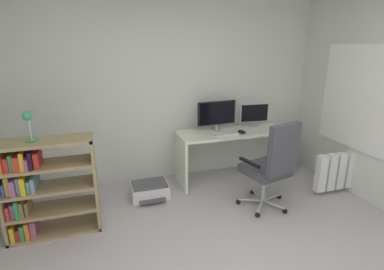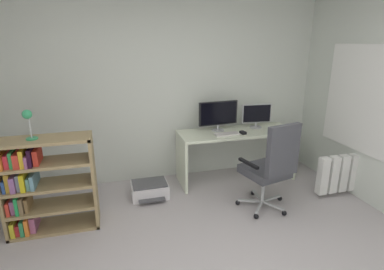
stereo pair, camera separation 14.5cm
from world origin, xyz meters
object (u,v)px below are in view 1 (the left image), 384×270
object	(u,v)px
desk	(235,143)
keyboard	(226,134)
monitor_secondary	(254,114)
printer	(150,190)
monitor_main	(217,114)
computer_mouse	(242,132)
radiator	(344,170)
bookshelf	(40,188)
desk_lamp	(28,121)
office_chair	(272,164)

from	to	relation	value
desk	keyboard	size ratio (longest dim) A/B	4.96
monitor_secondary	printer	bearing A→B (deg)	-169.62
desk	monitor_main	bearing A→B (deg)	159.34
desk	computer_mouse	size ratio (longest dim) A/B	16.87
computer_mouse	monitor_main	bearing A→B (deg)	131.03
monitor_secondary	radiator	bearing A→B (deg)	-46.74
bookshelf	monitor_main	bearing A→B (deg)	17.80
desk	monitor_secondary	world-z (taller)	monitor_secondary
keyboard	bookshelf	bearing A→B (deg)	-170.86
monitor_secondary	keyboard	xyz separation A→B (m)	(-0.55, -0.23, -0.19)
keyboard	desk	bearing A→B (deg)	28.28
computer_mouse	desk_lamp	size ratio (longest dim) A/B	0.33
radiator	keyboard	bearing A→B (deg)	153.55
bookshelf	printer	world-z (taller)	bookshelf
computer_mouse	printer	bearing A→B (deg)	174.31
monitor_main	desk_lamp	distance (m)	2.39
monitor_secondary	printer	xyz separation A→B (m)	(-1.65, -0.30, -0.84)
desk	keyboard	bearing A→B (deg)	-148.67
desk	printer	world-z (taller)	desk
desk_lamp	computer_mouse	bearing A→B (deg)	10.71
office_chair	radiator	distance (m)	1.24
keyboard	bookshelf	size ratio (longest dim) A/B	0.33
keyboard	printer	bearing A→B (deg)	-179.11
office_chair	bookshelf	distance (m)	2.56
keyboard	computer_mouse	bearing A→B (deg)	-6.73
keyboard	monitor_secondary	bearing A→B (deg)	19.30
printer	monitor_main	bearing A→B (deg)	16.02
computer_mouse	office_chair	world-z (taller)	office_chair
keyboard	bookshelf	distance (m)	2.36
desk	office_chair	size ratio (longest dim) A/B	1.51
computer_mouse	office_chair	xyz separation A→B (m)	(0.00, -0.80, -0.16)
printer	radiator	xyz separation A→B (m)	(2.54, -0.64, 0.21)
computer_mouse	desk_lamp	bearing A→B (deg)	-177.59
office_chair	bookshelf	bearing A→B (deg)	172.76
office_chair	bookshelf	xyz separation A→B (m)	(-2.53, 0.32, -0.07)
office_chair	computer_mouse	bearing A→B (deg)	90.02
monitor_secondary	office_chair	size ratio (longest dim) A/B	0.40
monitor_secondary	bookshelf	size ratio (longest dim) A/B	0.43
desk	office_chair	distance (m)	0.95
computer_mouse	radiator	size ratio (longest dim) A/B	0.11
monitor_secondary	bookshelf	bearing A→B (deg)	-165.76
desk_lamp	printer	size ratio (longest dim) A/B	0.64
desk_lamp	printer	world-z (taller)	desk_lamp
bookshelf	desk_lamp	bearing A→B (deg)	176.36
desk	radiator	size ratio (longest dim) A/B	1.92
monitor_main	bookshelf	distance (m)	2.41
office_chair	desk_lamp	bearing A→B (deg)	172.77
desk	printer	distance (m)	1.41
printer	radiator	bearing A→B (deg)	-14.15
office_chair	keyboard	bearing A→B (deg)	106.01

